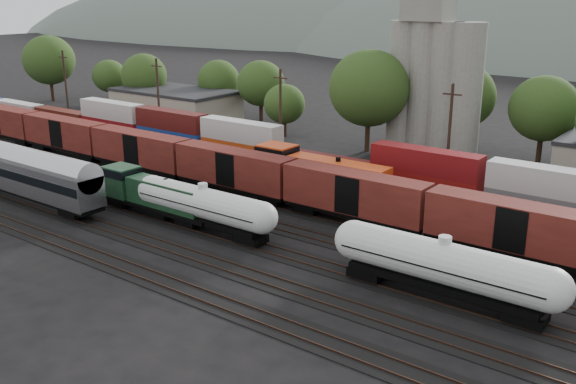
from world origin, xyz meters
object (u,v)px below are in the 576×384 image
Objects in this scene: green_locomotive at (147,192)px; passenger_coach at (17,169)px; orange_locomotive at (312,172)px; grain_silo at (433,73)px; tank_car_a at (204,205)px.

passenger_coach is (-14.91, -5.00, 1.14)m from green_locomotive.
grain_silo reaches higher than orange_locomotive.
tank_car_a is at bearing 12.43° from passenger_coach.
grain_silo is at bearing 84.89° from tank_car_a.
grain_silo is (1.73, 26.00, 8.50)m from orange_locomotive.
grain_silo reaches higher than tank_car_a.
tank_car_a is at bearing -0.00° from green_locomotive.
green_locomotive is 0.81× the size of orange_locomotive.
orange_locomotive is at bearing 82.67° from tank_car_a.
orange_locomotive is (24.62, 20.00, -0.78)m from passenger_coach.
passenger_coach is at bearing -161.46° from green_locomotive.
passenger_coach is at bearing -167.57° from tank_car_a.
passenger_coach is at bearing -119.81° from grain_silo.
passenger_coach is at bearing -140.91° from orange_locomotive.
grain_silo is at bearing 74.40° from green_locomotive.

